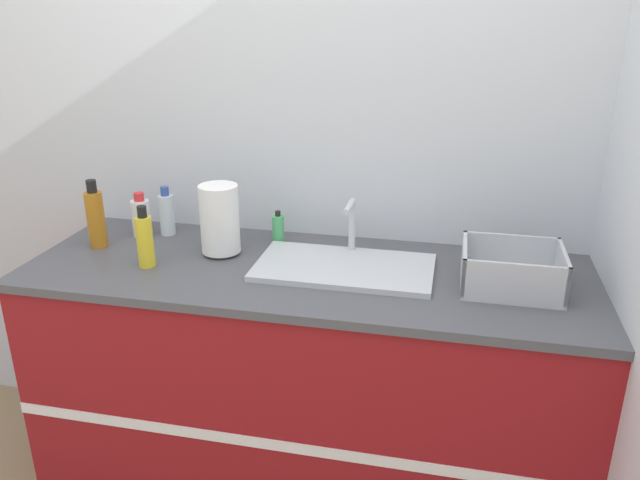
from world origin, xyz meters
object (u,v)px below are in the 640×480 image
object	(u,v)px
bottle_yellow	(145,240)
bottle_amber	(96,218)
sink	(344,265)
soap_dispenser	(278,229)
bottle_white_spray	(141,217)
dish_rack	(511,274)
paper_towel_roll	(220,220)
bottle_clear	(167,213)

from	to	relation	value
bottle_yellow	bottle_amber	distance (m)	0.29
sink	soap_dispenser	xyz separation A→B (m)	(-0.29, 0.19, 0.04)
bottle_amber	soap_dispenser	distance (m)	0.67
bottle_yellow	soap_dispenser	distance (m)	0.49
bottle_white_spray	bottle_yellow	bearing A→B (deg)	-59.84
sink	dish_rack	size ratio (longest dim) A/B	1.93
paper_towel_roll	soap_dispenser	bearing A→B (deg)	40.25
paper_towel_roll	bottle_yellow	xyz separation A→B (m)	(-0.21, -0.16, -0.03)
bottle_clear	bottle_yellow	world-z (taller)	bottle_yellow
bottle_amber	bottle_clear	bearing A→B (deg)	41.79
bottle_white_spray	soap_dispenser	size ratio (longest dim) A/B	1.37
bottle_amber	bottle_yellow	bearing A→B (deg)	-26.66
bottle_white_spray	soap_dispenser	distance (m)	0.54
dish_rack	bottle_clear	size ratio (longest dim) A/B	1.62
sink	bottle_white_spray	xyz separation A→B (m)	(-0.82, 0.15, 0.06)
bottle_amber	paper_towel_roll	bearing A→B (deg)	3.57
sink	paper_towel_roll	world-z (taller)	paper_towel_roll
bottle_white_spray	soap_dispenser	bearing A→B (deg)	4.14
bottle_white_spray	bottle_amber	world-z (taller)	bottle_amber
bottle_white_spray	dish_rack	bearing A→B (deg)	-7.42
paper_towel_roll	bottle_yellow	size ratio (longest dim) A/B	1.18
sink	dish_rack	xyz separation A→B (m)	(0.54, -0.02, 0.03)
dish_rack	bottle_yellow	world-z (taller)	bottle_yellow
sink	dish_rack	bearing A→B (deg)	-2.59
paper_towel_roll	bottle_clear	xyz separation A→B (m)	(-0.28, 0.15, -0.05)
bottle_yellow	bottle_clear	bearing A→B (deg)	102.26
dish_rack	bottle_amber	size ratio (longest dim) A/B	1.22
paper_towel_roll	bottle_clear	distance (m)	0.31
sink	bottle_white_spray	bearing A→B (deg)	169.47
sink	bottle_white_spray	distance (m)	0.84
dish_rack	bottle_white_spray	world-z (taller)	bottle_white_spray
bottle_white_spray	sink	bearing A→B (deg)	-10.53
sink	bottle_amber	world-z (taller)	bottle_amber
dish_rack	bottle_clear	xyz separation A→B (m)	(-1.27, 0.22, 0.04)
paper_towel_roll	bottle_clear	world-z (taller)	paper_towel_roll
sink	paper_towel_roll	distance (m)	0.48
bottle_clear	bottle_yellow	bearing A→B (deg)	-77.74
bottle_clear	bottle_yellow	xyz separation A→B (m)	(0.07, -0.31, 0.01)
bottle_yellow	bottle_amber	world-z (taller)	bottle_amber
soap_dispenser	bottle_clear	bearing A→B (deg)	-179.98
dish_rack	soap_dispenser	xyz separation A→B (m)	(-0.83, 0.22, 0.01)
bottle_clear	bottle_amber	size ratio (longest dim) A/B	0.75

